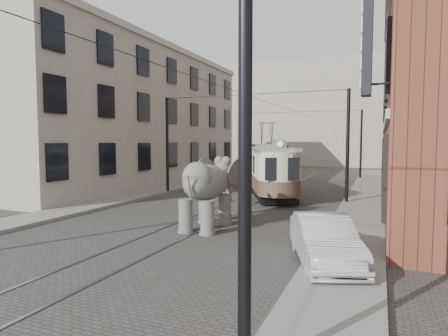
% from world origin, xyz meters
% --- Properties ---
extents(ground, '(120.00, 120.00, 0.00)m').
position_xyz_m(ground, '(0.00, 0.00, 0.00)').
color(ground, '#403D3B').
extents(tram_rails, '(1.54, 80.00, 0.02)m').
position_xyz_m(tram_rails, '(0.00, 0.00, 0.01)').
color(tram_rails, slate).
rests_on(tram_rails, ground).
extents(sidewalk_right, '(2.00, 60.00, 0.15)m').
position_xyz_m(sidewalk_right, '(6.00, 0.00, 0.07)').
color(sidewalk_right, slate).
rests_on(sidewalk_right, ground).
extents(sidewalk_left, '(2.00, 60.00, 0.15)m').
position_xyz_m(sidewalk_left, '(-6.50, 0.00, 0.07)').
color(sidewalk_left, slate).
rests_on(sidewalk_left, ground).
extents(stucco_building, '(7.00, 24.00, 10.00)m').
position_xyz_m(stucco_building, '(-11.00, 10.00, 5.00)').
color(stucco_building, gray).
rests_on(stucco_building, ground).
extents(distant_block, '(28.00, 10.00, 14.00)m').
position_xyz_m(distant_block, '(0.00, 40.00, 7.00)').
color(distant_block, gray).
rests_on(distant_block, ground).
extents(catenary, '(11.00, 30.20, 6.00)m').
position_xyz_m(catenary, '(-0.20, 5.00, 3.00)').
color(catenary, black).
rests_on(catenary, ground).
extents(tram, '(6.65, 11.35, 4.51)m').
position_xyz_m(tram, '(-0.06, 9.14, 2.25)').
color(tram, beige).
rests_on(tram, ground).
extents(elephant, '(2.53, 4.45, 2.69)m').
position_xyz_m(elephant, '(0.76, -1.78, 1.35)').
color(elephant, '#615E5A').
rests_on(elephant, ground).
extents(parked_car, '(2.64, 4.18, 1.30)m').
position_xyz_m(parked_car, '(5.47, -4.33, 0.65)').
color(parked_car, '#A7A8AC').
rests_on(parked_car, ground).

